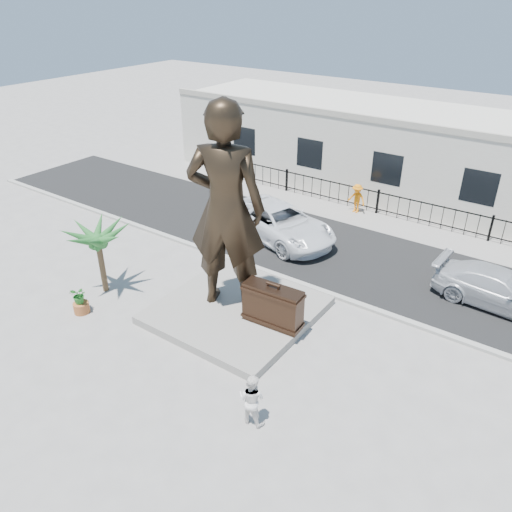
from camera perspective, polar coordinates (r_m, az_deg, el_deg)
The scene contains 16 objects.
ground at distance 16.95m, azimuth -3.96°, elevation -9.52°, with size 100.00×100.00×0.00m, color #9E9991.
street at distance 22.67m, azimuth 8.79°, elevation 0.86°, with size 40.00×7.00×0.01m, color black.
curb at distance 19.94m, azimuth 4.16°, elevation -2.83°, with size 40.00×0.25×0.12m, color #A5A399.
far_sidewalk at distance 25.98m, azimuth 12.87°, elevation 4.22°, with size 40.00×2.50×0.02m, color #9E9991.
plinth at distance 18.05m, azimuth -2.23°, elevation -6.18°, with size 5.20×5.20×0.30m, color gray.
fence at distance 26.44m, azimuth 13.71°, elevation 5.96°, with size 22.00×0.10×1.20m, color black.
building at distance 29.68m, azimuth 17.31°, elevation 11.26°, with size 28.00×7.00×4.40m, color silver.
statue at distance 16.54m, azimuth -3.46°, elevation 5.39°, with size 2.65×1.74×7.26m, color black.
suitcase at distance 16.73m, azimuth 1.92°, elevation -5.70°, with size 2.04×0.65×1.43m, color black.
tourist at distance 13.75m, azimuth -0.49°, elevation -16.04°, with size 0.76×0.60×1.57m, color white.
car_white at distance 23.00m, azimuth 2.70°, elevation 3.86°, with size 2.67×5.78×1.61m, color white.
car_silver at distance 20.25m, azimuth 26.05°, elevation -3.41°, with size 1.90×4.68×1.36m, color silver.
worker at distance 26.27m, azimuth 11.43°, elevation 6.47°, with size 0.98×0.56×1.51m, color orange.
palm_tree at distance 20.27m, azimuth -16.75°, elevation -3.75°, with size 1.80×1.80×3.20m, color #215D25, non-canonical shape.
planter at distance 19.14m, azimuth -19.32°, elevation -5.58°, with size 0.56×0.56×0.40m, color #AA5C2D.
shrub at distance 18.86m, azimuth -19.57°, elevation -4.26°, with size 0.58×0.51×0.65m, color #247024.
Camera 1 is at (8.61, -10.18, 10.47)m, focal length 35.00 mm.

